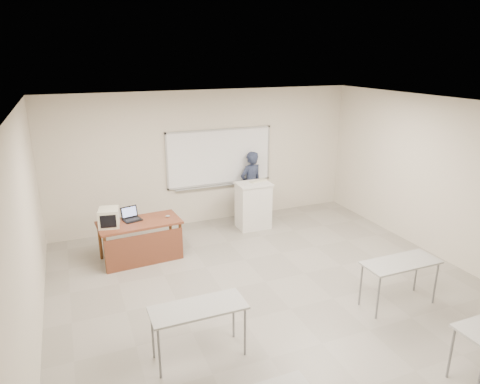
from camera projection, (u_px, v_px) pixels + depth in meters
name	position (u px, v px, depth m)	size (l,w,h in m)	color
floor	(290.00, 309.00, 6.55)	(7.00, 8.00, 0.01)	gray
whiteboard	(220.00, 158.00, 9.69)	(2.48, 0.10, 1.31)	white
student_desks	(346.00, 320.00, 5.15)	(4.40, 2.20, 0.73)	gray
instructor_desk	(141.00, 234.00, 7.92)	(1.50, 0.75, 0.75)	brown
podium	(253.00, 205.00, 9.49)	(0.74, 0.54, 1.04)	silver
crt_monitor	(109.00, 217.00, 7.71)	(0.36, 0.41, 0.34)	beige
laptop	(132.00, 217.00, 8.04)	(0.32, 0.30, 0.24)	black
mouse	(168.00, 216.00, 8.18)	(0.09, 0.06, 0.03)	#9A9CA1
keyboard	(258.00, 181.00, 9.46)	(0.41, 0.14, 0.02)	beige
presenter	(251.00, 185.00, 10.03)	(0.58, 0.38, 1.60)	black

